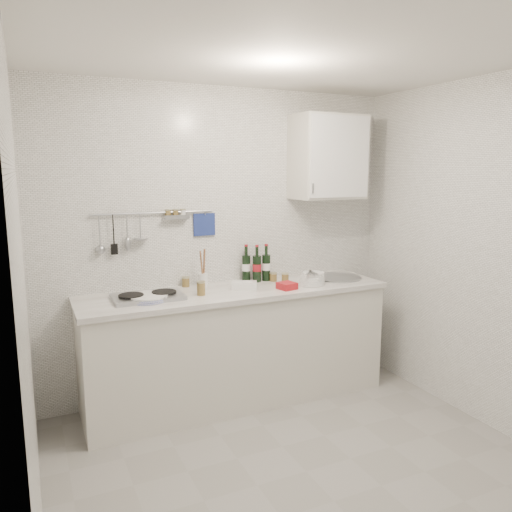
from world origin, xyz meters
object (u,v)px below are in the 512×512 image
at_px(plate_stack_sink, 312,279).
at_px(wine_bottles, 256,263).
at_px(wall_cabinet, 328,157).
at_px(utensil_crock, 203,279).
at_px(plate_stack_hob, 147,298).

xyz_separation_m(plate_stack_sink, wine_bottles, (-0.37, 0.29, 0.11)).
bearing_deg(wall_cabinet, plate_stack_sink, -141.32).
distance_m(plate_stack_sink, wine_bottles, 0.48).
relative_size(wall_cabinet, plate_stack_sink, 2.88).
relative_size(plate_stack_sink, utensil_crock, 0.77).
bearing_deg(plate_stack_sink, utensil_crock, 163.28).
distance_m(plate_stack_sink, utensil_crock, 0.89).
relative_size(plate_stack_hob, plate_stack_sink, 1.24).
bearing_deg(plate_stack_hob, utensil_crock, 22.43).
xyz_separation_m(wine_bottles, utensil_crock, (-0.48, -0.04, -0.08)).
relative_size(wall_cabinet, utensil_crock, 2.23).
bearing_deg(plate_stack_sink, plate_stack_hob, 177.79).
height_order(wall_cabinet, plate_stack_hob, wall_cabinet).
xyz_separation_m(plate_stack_hob, utensil_crock, (0.49, 0.20, 0.05)).
bearing_deg(utensil_crock, plate_stack_sink, -16.72).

